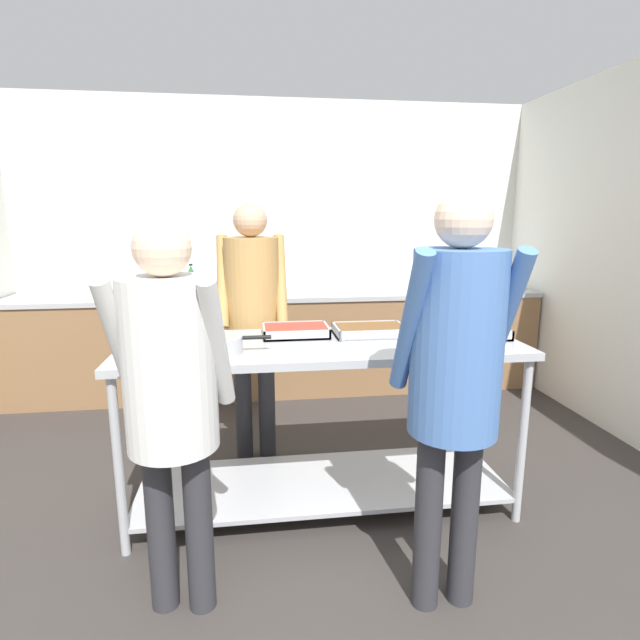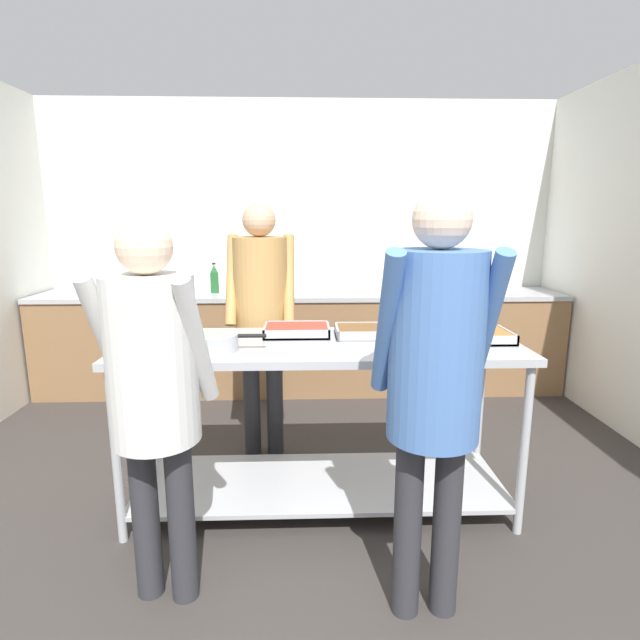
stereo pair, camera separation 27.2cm
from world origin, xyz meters
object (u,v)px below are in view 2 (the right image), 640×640
(serving_tray_vegetables, at_px, (371,332))
(serving_tray_greens, at_px, (462,335))
(guest_serving_right, at_px, (153,377))
(water_bottle, at_px, (214,279))
(serving_tray_roast, at_px, (297,330))
(guest_serving_left, at_px, (435,367))
(plate_stack, at_px, (156,334))
(cook_behind_counter, at_px, (261,304))
(sauce_pan, at_px, (214,341))

(serving_tray_vegetables, bearing_deg, serving_tray_greens, -12.12)
(serving_tray_vegetables, xyz_separation_m, serving_tray_greens, (0.48, -0.10, 0.00))
(guest_serving_right, bearing_deg, water_bottle, 94.67)
(serving_tray_roast, distance_m, water_bottle, 1.94)
(serving_tray_roast, bearing_deg, guest_serving_left, -61.86)
(serving_tray_vegetables, xyz_separation_m, water_bottle, (-1.18, 1.82, 0.07))
(plate_stack, distance_m, serving_tray_roast, 0.77)
(cook_behind_counter, bearing_deg, water_bottle, 111.70)
(serving_tray_roast, bearing_deg, cook_behind_counter, 117.89)
(serving_tray_greens, relative_size, guest_serving_left, 0.30)
(serving_tray_vegetables, relative_size, serving_tray_greens, 0.79)
(guest_serving_left, bearing_deg, guest_serving_right, 173.43)
(sauce_pan, relative_size, serving_tray_vegetables, 0.99)
(serving_tray_roast, height_order, guest_serving_right, guest_serving_right)
(plate_stack, xyz_separation_m, serving_tray_vegetables, (1.18, 0.02, -0.00))
(sauce_pan, bearing_deg, cook_behind_counter, 77.12)
(plate_stack, distance_m, guest_serving_right, 0.82)
(serving_tray_roast, relative_size, cook_behind_counter, 0.22)
(guest_serving_right, bearing_deg, serving_tray_greens, 26.03)
(serving_tray_greens, bearing_deg, serving_tray_roast, 170.40)
(sauce_pan, xyz_separation_m, serving_tray_greens, (1.31, 0.17, -0.02))
(serving_tray_roast, relative_size, water_bottle, 1.34)
(plate_stack, height_order, cook_behind_counter, cook_behind_counter)
(serving_tray_roast, bearing_deg, serving_tray_greens, -9.60)
(serving_tray_greens, bearing_deg, plate_stack, 177.17)
(serving_tray_greens, distance_m, cook_behind_counter, 1.28)
(guest_serving_left, distance_m, guest_serving_right, 1.08)
(guest_serving_left, distance_m, water_bottle, 3.04)
(plate_stack, xyz_separation_m, water_bottle, (-0.00, 1.85, 0.07))
(serving_tray_greens, distance_m, water_bottle, 2.55)
(plate_stack, height_order, serving_tray_greens, plate_stack)
(sauce_pan, xyz_separation_m, guest_serving_right, (-0.14, -0.54, -0.00))
(serving_tray_vegetables, relative_size, guest_serving_left, 0.23)
(plate_stack, relative_size, sauce_pan, 0.63)
(plate_stack, xyz_separation_m, serving_tray_greens, (1.66, -0.08, -0.00))
(plate_stack, distance_m, serving_tray_greens, 1.66)
(sauce_pan, height_order, guest_serving_right, guest_serving_right)
(sauce_pan, xyz_separation_m, serving_tray_roast, (0.41, 0.32, -0.02))
(serving_tray_roast, xyz_separation_m, guest_serving_right, (-0.55, -0.86, 0.02))
(guest_serving_left, bearing_deg, plate_stack, 144.74)
(serving_tray_greens, height_order, water_bottle, water_bottle)
(serving_tray_roast, distance_m, serving_tray_greens, 0.91)
(serving_tray_greens, relative_size, guest_serving_right, 0.31)
(cook_behind_counter, bearing_deg, serving_tray_greens, -27.84)
(serving_tray_greens, xyz_separation_m, water_bottle, (-1.66, 1.93, 0.07))
(serving_tray_greens, relative_size, water_bottle, 1.84)
(water_bottle, bearing_deg, guest_serving_right, -85.33)
(serving_tray_roast, distance_m, serving_tray_vegetables, 0.42)
(sauce_pan, relative_size, guest_serving_right, 0.25)
(serving_tray_roast, bearing_deg, serving_tray_vegetables, -6.62)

